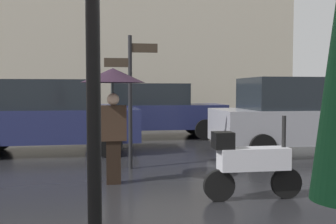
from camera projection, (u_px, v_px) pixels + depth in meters
The scene contains 6 objects.
pedestrian_with_umbrella at pixel (113, 89), 6.63m from camera, with size 1.09×1.09×1.98m.
parked_scooter at pixel (250, 162), 5.70m from camera, with size 1.50×0.32×1.23m.
parked_car_left at pixel (48, 116), 9.90m from camera, with size 4.45×1.83×1.87m.
parked_car_right at pixel (298, 116), 9.86m from camera, with size 4.31×2.08×1.91m.
parked_car_distant at pixel (154, 110), 13.10m from camera, with size 4.58×1.84×1.82m.
street_signpost at pixel (130, 88), 7.93m from camera, with size 1.08×0.08×2.71m.
Camera 1 is at (-0.02, -2.76, 1.61)m, focal length 41.80 mm.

